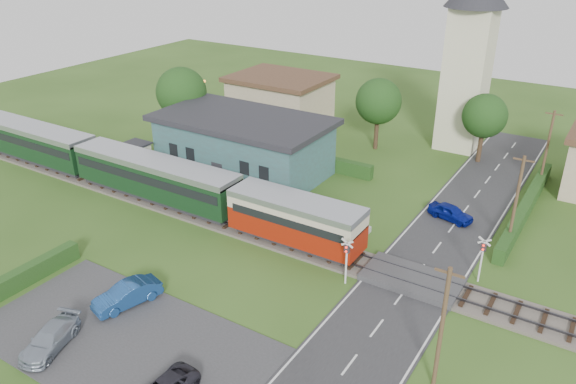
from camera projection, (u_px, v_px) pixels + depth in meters
The scene contains 29 objects.
ground at pixel (267, 253), 39.66m from camera, with size 120.00×120.00×0.00m, color #2D4C19.
railway_track at pixel (282, 239), 41.14m from camera, with size 76.00×3.20×0.49m.
road at pixel (400, 297), 34.84m from camera, with size 6.00×70.00×0.05m, color #28282B.
car_park at pixel (124, 341), 31.19m from camera, with size 17.00×9.00×0.08m, color #333335.
crossing_deck at pixel (412, 279), 36.28m from camera, with size 6.20×3.40×0.45m, color #333335.
platform at pixel (205, 191), 48.34m from camera, with size 30.00×3.00×0.45m, color gray.
equipment_hut at pixel (136, 156), 51.54m from camera, with size 2.30×2.30×2.55m.
station_building at pixel (244, 144), 51.71m from camera, with size 16.00×9.00×5.30m.
train at pixel (128, 169), 47.76m from camera, with size 43.20×2.90×3.40m.
church_tower at pixel (470, 48), 54.26m from camera, with size 6.00×6.00×17.60m.
house_west at pixel (280, 99), 64.78m from camera, with size 10.80×8.80×5.50m.
hedge_carpark at pixel (17, 280), 35.52m from camera, with size 0.80×9.00×1.20m, color #193814.
hedge_roadside at pixel (526, 207), 44.80m from camera, with size 0.80×18.00×1.20m, color #193814.
hedge_station at pixel (271, 150), 56.03m from camera, with size 22.00×0.80×1.30m, color #193814.
tree_a at pixel (181, 93), 57.66m from camera, with size 5.20×5.20×8.00m.
tree_b at pixel (379, 101), 56.04m from camera, with size 4.60×4.60×7.34m.
tree_c at pixel (485, 116), 52.92m from camera, with size 4.20×4.20×6.78m.
utility_pole_b at pixel (442, 327), 26.69m from camera, with size 1.40×0.22×7.00m.
utility_pole_c at pixel (516, 201), 38.91m from camera, with size 1.40×0.22×7.00m.
utility_pole_d at pixel (547, 149), 48.08m from camera, with size 1.40×0.22×7.00m.
crossing_signal_near at pixel (347, 255), 35.35m from camera, with size 0.84×0.28×3.28m.
crossing_signal_far at pixel (483, 253), 35.56m from camera, with size 0.84×0.28×3.28m.
streetlamp_west at pixel (205, 98), 64.21m from camera, with size 0.30×0.30×5.15m.
streetlamp_east at pixel (576, 142), 51.29m from camera, with size 0.30×0.30×5.15m.
car_on_road at pixel (451, 212), 43.82m from camera, with size 1.43×3.56×1.21m, color navy.
car_park_blue at pixel (127, 294), 33.87m from camera, with size 1.46×4.18×1.38m, color navy.
car_park_silver at pixel (50, 339), 30.39m from camera, with size 1.65×4.06×1.18m, color #8893A2.
pedestrian_near at pixel (283, 203), 43.79m from camera, with size 0.66×0.43×1.81m, color gray.
pedestrian_far at pixel (169, 168), 50.05m from camera, with size 0.87×0.68×1.79m, color gray.
Camera 1 is at (19.36, -27.94, 20.93)m, focal length 35.00 mm.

